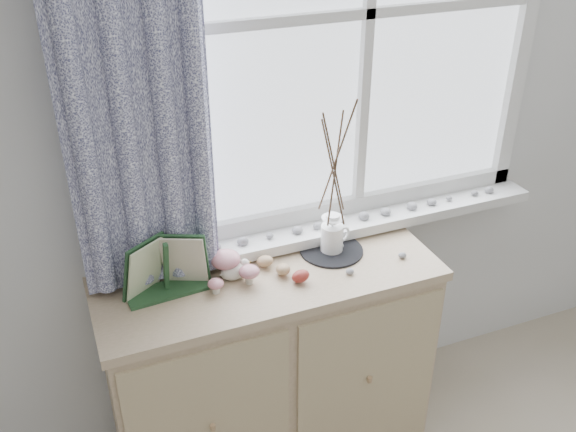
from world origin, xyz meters
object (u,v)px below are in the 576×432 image
object	(u,v)px
botanical_book	(167,269)
twig_pitcher	(335,163)
sideboard	(271,368)
toadstool_cluster	(230,265)

from	to	relation	value
botanical_book	twig_pitcher	bearing A→B (deg)	0.34
botanical_book	twig_pitcher	distance (m)	0.66
botanical_book	twig_pitcher	world-z (taller)	twig_pitcher
sideboard	botanical_book	xyz separation A→B (m)	(-0.34, 0.01, 0.53)
botanical_book	twig_pitcher	size ratio (longest dim) A/B	0.51
sideboard	toadstool_cluster	distance (m)	0.50
botanical_book	sideboard	bearing A→B (deg)	-5.90
toadstool_cluster	twig_pitcher	bearing A→B (deg)	4.18
toadstool_cluster	twig_pitcher	world-z (taller)	twig_pitcher
botanical_book	toadstool_cluster	world-z (taller)	botanical_book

